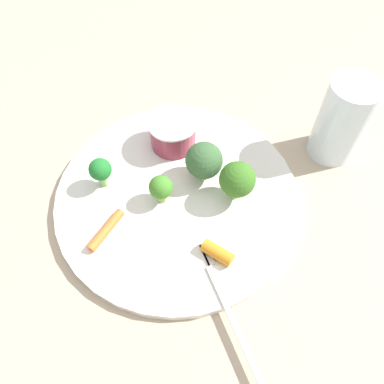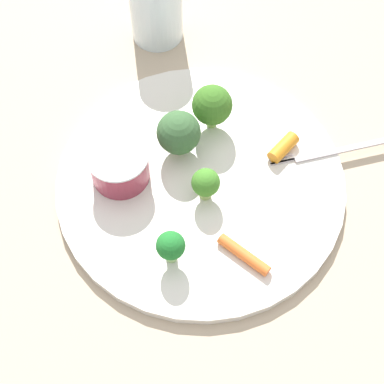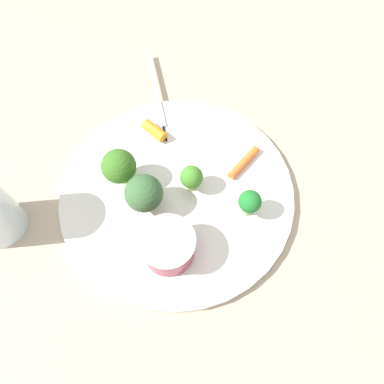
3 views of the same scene
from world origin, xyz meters
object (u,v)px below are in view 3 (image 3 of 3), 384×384
at_px(broccoli_floret_0, 144,194).
at_px(plate, 177,192).
at_px(broccoli_floret_3, 119,167).
at_px(fork, 155,95).
at_px(broccoli_floret_2, 192,180).
at_px(carrot_stick_0, 155,131).
at_px(broccoli_floret_1, 250,202).
at_px(carrot_stick_1, 244,162).
at_px(sauce_cup, 168,246).

bearing_deg(broccoli_floret_0, plate, 18.59).
xyz_separation_m(broccoli_floret_3, fork, (0.07, 0.14, -0.03)).
bearing_deg(plate, broccoli_floret_2, -8.51).
distance_m(broccoli_floret_2, carrot_stick_0, 0.11).
bearing_deg(broccoli_floret_3, broccoli_floret_2, -19.97).
bearing_deg(carrot_stick_0, broccoli_floret_1, -56.71).
height_order(carrot_stick_1, fork, carrot_stick_1).
bearing_deg(broccoli_floret_1, carrot_stick_0, 123.29).
distance_m(sauce_cup, broccoli_floret_3, 0.12).
bearing_deg(sauce_cup, broccoli_floret_1, 16.76).
xyz_separation_m(plate, carrot_stick_1, (0.10, 0.02, 0.01)).
relative_size(broccoli_floret_1, carrot_stick_0, 1.20).
height_order(sauce_cup, fork, sauce_cup).
height_order(plate, broccoli_floret_2, broccoli_floret_2).
xyz_separation_m(plate, broccoli_floret_0, (-0.04, -0.01, 0.04)).
bearing_deg(broccoli_floret_2, plate, 171.49).
bearing_deg(broccoli_floret_3, fork, 64.90).
relative_size(broccoli_floret_0, broccoli_floret_1, 1.27).
distance_m(broccoli_floret_1, carrot_stick_1, 0.08).
height_order(carrot_stick_0, carrot_stick_1, carrot_stick_0).
bearing_deg(carrot_stick_0, broccoli_floret_3, -128.44).
bearing_deg(carrot_stick_0, broccoli_floret_2, -71.04).
xyz_separation_m(plate, broccoli_floret_2, (0.02, -0.00, 0.03)).
bearing_deg(plate, broccoli_floret_3, 156.87).
height_order(broccoli_floret_0, carrot_stick_0, broccoli_floret_0).
height_order(broccoli_floret_0, broccoli_floret_2, broccoli_floret_0).
height_order(broccoli_floret_0, fork, broccoli_floret_0).
xyz_separation_m(sauce_cup, carrot_stick_0, (0.01, 0.18, -0.01)).
relative_size(sauce_cup, carrot_stick_0, 1.73).
bearing_deg(broccoli_floret_0, carrot_stick_1, 13.86).
bearing_deg(carrot_stick_1, sauce_cup, -139.99).
relative_size(broccoli_floret_1, broccoli_floret_3, 0.77).
bearing_deg(plate, broccoli_floret_0, -161.41).
bearing_deg(broccoli_floret_2, carrot_stick_1, 16.78).
bearing_deg(broccoli_floret_1, plate, 148.69).
distance_m(sauce_cup, broccoli_floret_2, 0.09).
relative_size(broccoli_floret_2, broccoli_floret_3, 0.72).
xyz_separation_m(sauce_cup, carrot_stick_1, (0.12, 0.10, -0.02)).
bearing_deg(sauce_cup, plate, 73.32).
xyz_separation_m(carrot_stick_0, carrot_stick_1, (0.11, -0.08, -0.00)).
xyz_separation_m(sauce_cup, broccoli_floret_0, (-0.02, 0.07, 0.01)).
xyz_separation_m(plate, broccoli_floret_3, (-0.07, 0.03, 0.04)).
bearing_deg(sauce_cup, carrot_stick_1, 40.01).
relative_size(sauce_cup, broccoli_floret_3, 1.12).
height_order(sauce_cup, carrot_stick_0, sauce_cup).
bearing_deg(broccoli_floret_1, carrot_stick_1, 77.78).
distance_m(carrot_stick_0, fork, 0.07).
height_order(carrot_stick_0, fork, carrot_stick_0).
bearing_deg(broccoli_floret_1, broccoli_floret_2, 142.85).
xyz_separation_m(broccoli_floret_1, fork, (-0.08, 0.22, -0.03)).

